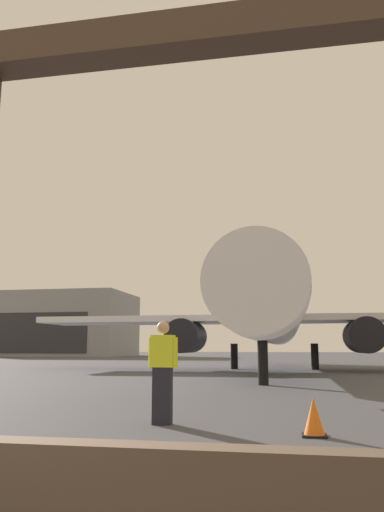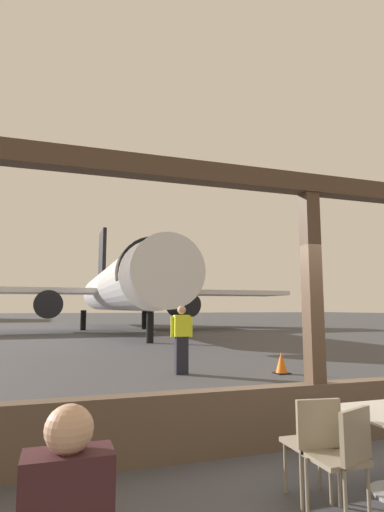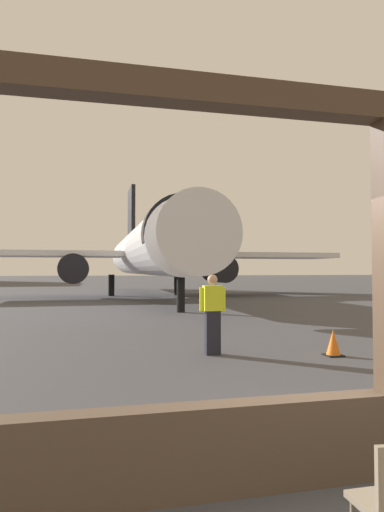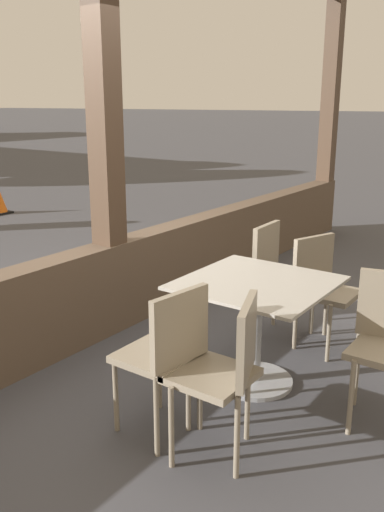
% 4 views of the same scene
% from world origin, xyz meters
% --- Properties ---
extents(ground_plane, '(220.00, 220.00, 0.00)m').
position_xyz_m(ground_plane, '(0.00, 40.00, 0.00)').
color(ground_plane, '#424247').
extents(airplane, '(28.00, 30.07, 9.94)m').
position_xyz_m(airplane, '(1.17, 26.48, 3.22)').
color(airplane, silver).
rests_on(airplane, ground).
extents(ground_crew_worker, '(0.55, 0.22, 1.74)m').
position_xyz_m(ground_crew_worker, '(-0.07, 5.69, 0.90)').
color(ground_crew_worker, black).
rests_on(ground_crew_worker, ground).
extents(traffic_cone, '(0.36, 0.36, 0.56)m').
position_xyz_m(traffic_cone, '(2.41, 4.97, 0.26)').
color(traffic_cone, orange).
rests_on(traffic_cone, ground).
extents(distant_hangar, '(22.09, 14.85, 9.77)m').
position_xyz_m(distant_hangar, '(-33.83, 72.64, 4.88)').
color(distant_hangar, gray).
rests_on(distant_hangar, ground).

